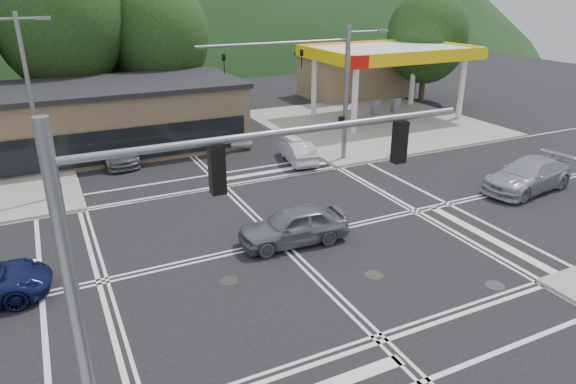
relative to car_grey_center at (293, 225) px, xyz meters
name	(u,v)px	position (x,y,z in m)	size (l,w,h in m)	color
ground	(280,242)	(-0.48, 0.30, -0.79)	(120.00, 120.00, 0.00)	black
sidewalk_ne	(372,123)	(14.52, 15.30, -0.71)	(16.00, 16.00, 0.15)	gray
gas_station_canopy	(389,55)	(16.51, 16.29, 4.25)	(12.32, 8.34, 5.75)	silver
convenience_store	(356,76)	(19.52, 25.30, 1.11)	(10.00, 6.00, 3.80)	#846B4F
commercial_row	(47,125)	(-8.48, 17.30, 1.21)	(24.00, 8.00, 4.00)	brown
hill_north	(77,44)	(-0.48, 90.30, -0.79)	(252.00, 126.00, 140.00)	#193216
tree_n_b	(59,20)	(-6.48, 24.30, 7.00)	(9.00, 9.00, 12.98)	#382619
tree_n_c	(159,36)	(0.52, 24.30, 5.70)	(7.60, 7.60, 10.87)	#382619
tree_n_e	(110,25)	(-2.48, 28.30, 6.35)	(8.40, 8.40, 11.98)	#382619
tree_ne	(427,37)	(23.52, 20.30, 5.05)	(7.20, 7.20, 9.99)	#382619
streetlight_nw	(33,101)	(-8.92, 9.30, 4.26)	(2.50, 0.25, 9.00)	slate
signal_mast_ne	(328,79)	(6.47, 8.50, 4.29)	(11.65, 0.30, 8.00)	slate
signal_mast_sw	(164,248)	(-6.87, -7.90, 4.33)	(9.14, 0.28, 8.00)	slate
car_grey_center	(293,225)	(0.00, 0.00, 0.00)	(1.86, 4.62, 1.58)	slate
car_silver_east	(528,175)	(13.79, 0.00, 0.03)	(2.29, 5.63, 1.64)	#9B9EA2
car_queue_a	(298,151)	(5.02, 9.41, -0.12)	(1.42, 4.06, 1.34)	silver
car_queue_b	(235,133)	(3.04, 14.98, -0.09)	(1.64, 4.08, 1.39)	white
car_northbound	(116,152)	(-4.99, 14.17, -0.10)	(1.92, 4.72, 1.37)	#535658
pedestrian	(398,140)	(11.26, 7.80, 0.22)	(0.62, 0.41, 1.71)	black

